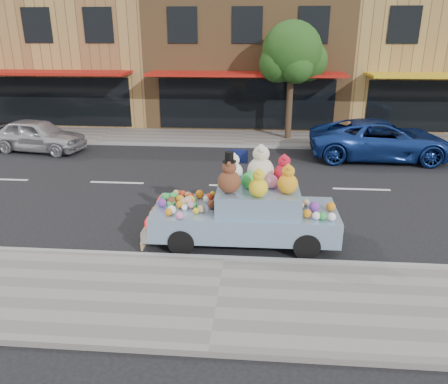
# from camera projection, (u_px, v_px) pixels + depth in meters

# --- Properties ---
(ground) EXTENTS (120.00, 120.00, 0.00)m
(ground) POSITION_uv_depth(u_px,v_px,m) (237.00, 186.00, 14.24)
(ground) COLOR black
(ground) RESTS_ON ground
(near_sidewalk) EXTENTS (60.00, 3.00, 0.12)m
(near_sidewalk) POSITION_uv_depth(u_px,v_px,m) (218.00, 299.00, 8.15)
(near_sidewalk) COLOR gray
(near_sidewalk) RESTS_ON ground
(far_sidewalk) EXTENTS (60.00, 3.00, 0.12)m
(far_sidewalk) POSITION_uv_depth(u_px,v_px,m) (244.00, 138.00, 20.30)
(far_sidewalk) COLOR gray
(far_sidewalk) RESTS_ON ground
(near_kerb) EXTENTS (60.00, 0.12, 0.13)m
(near_kerb) POSITION_uv_depth(u_px,v_px,m) (224.00, 259.00, 9.55)
(near_kerb) COLOR gray
(near_kerb) RESTS_ON ground
(far_kerb) EXTENTS (60.00, 0.12, 0.13)m
(far_kerb) POSITION_uv_depth(u_px,v_px,m) (243.00, 146.00, 18.89)
(far_kerb) COLOR gray
(far_kerb) RESTS_ON ground
(storefront_left) EXTENTS (10.00, 9.80, 7.30)m
(storefront_left) POSITION_uv_depth(u_px,v_px,m) (74.00, 51.00, 24.93)
(storefront_left) COLOR #AD8848
(storefront_left) RESTS_ON ground
(storefront_mid) EXTENTS (10.00, 9.80, 7.30)m
(storefront_mid) POSITION_uv_depth(u_px,v_px,m) (249.00, 52.00, 24.16)
(storefront_mid) COLOR olive
(storefront_mid) RESTS_ON ground
(storefront_right) EXTENTS (10.00, 9.80, 7.30)m
(storefront_right) POSITION_uv_depth(u_px,v_px,m) (435.00, 53.00, 23.40)
(storefront_right) COLOR #AD8848
(storefront_right) RESTS_ON ground
(street_tree) EXTENTS (3.00, 2.70, 5.22)m
(street_tree) POSITION_uv_depth(u_px,v_px,m) (292.00, 57.00, 18.92)
(street_tree) COLOR #38281C
(street_tree) RESTS_ON ground
(car_silver) EXTENTS (4.18, 2.23, 1.35)m
(car_silver) POSITION_uv_depth(u_px,v_px,m) (38.00, 135.00, 18.14)
(car_silver) COLOR silver
(car_silver) RESTS_ON ground
(car_blue) EXTENTS (5.52, 2.61, 1.52)m
(car_blue) POSITION_uv_depth(u_px,v_px,m) (381.00, 140.00, 17.02)
(car_blue) COLOR navy
(car_blue) RESTS_ON ground
(art_car) EXTENTS (4.50, 1.81, 2.30)m
(art_car) POSITION_uv_depth(u_px,v_px,m) (246.00, 209.00, 10.29)
(art_car) COLOR black
(art_car) RESTS_ON ground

